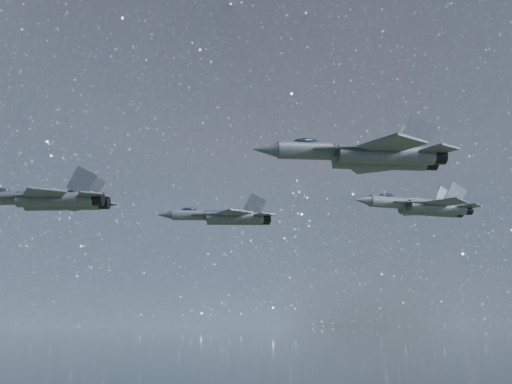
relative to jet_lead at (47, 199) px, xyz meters
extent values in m
cylinder|color=#383E47|center=(-3.78, 1.37, 0.21)|extent=(7.16, 3.80, 1.49)
ellipsoid|color=black|center=(-4.86, 1.76, 0.93)|extent=(2.48, 1.72, 0.74)
cube|color=#383E47|center=(0.89, -0.32, 0.17)|extent=(7.86, 4.01, 1.24)
cylinder|color=#383E47|center=(0.93, -1.35, -0.26)|extent=(8.06, 4.13, 1.49)
cylinder|color=#383E47|center=(1.58, 0.45, -0.26)|extent=(8.06, 4.13, 1.49)
cylinder|color=black|center=(5.06, -2.84, -0.26)|extent=(1.64, 1.72, 1.38)
cylinder|color=black|center=(5.71, -1.05, -0.26)|extent=(1.64, 1.72, 1.38)
cube|color=#383E47|center=(-2.60, -0.43, 0.10)|extent=(4.81, 3.45, 0.11)
cube|color=#383E47|center=(-1.73, 2.00, 0.10)|extent=(5.07, 1.80, 0.11)
cube|color=#383E47|center=(-0.03, -3.44, -0.07)|extent=(4.41, 4.78, 0.19)
cube|color=#383E47|center=(2.18, 2.67, -0.07)|extent=(5.47, 5.39, 0.19)
cube|color=#383E47|center=(4.28, -3.88, -0.07)|extent=(2.58, 2.74, 0.14)
cube|color=#383E47|center=(5.77, 0.25, -0.07)|extent=(3.24, 3.22, 0.14)
cube|color=#383E47|center=(3.45, -2.52, 1.55)|extent=(3.08, 1.52, 3.40)
cube|color=#383E47|center=(4.26, -0.27, 1.55)|extent=(3.25, 1.02, 3.40)
cylinder|color=#383E47|center=(20.76, 27.06, 4.16)|extent=(8.06, 3.45, 1.66)
cone|color=#383E47|center=(15.78, 28.24, 4.16)|extent=(2.83, 2.05, 1.49)
ellipsoid|color=black|center=(19.52, 27.35, 4.96)|extent=(2.73, 1.68, 0.82)
cube|color=#383E47|center=(26.15, 25.77, 4.11)|extent=(8.87, 3.58, 1.39)
cylinder|color=#383E47|center=(26.32, 24.63, 3.63)|extent=(9.09, 3.70, 1.66)
cylinder|color=#383E47|center=(26.81, 26.71, 3.63)|extent=(9.09, 3.70, 1.66)
cylinder|color=black|center=(31.09, 23.50, 3.63)|extent=(1.70, 1.81, 1.53)
cylinder|color=black|center=(31.58, 25.57, 3.63)|extent=(1.70, 1.81, 1.53)
cube|color=#383E47|center=(22.29, 25.21, 4.04)|extent=(5.53, 3.36, 0.13)
cube|color=#383E47|center=(22.96, 28.01, 4.04)|extent=(5.59, 1.41, 0.13)
cube|color=#383E47|center=(25.52, 22.19, 3.84)|extent=(5.30, 5.63, 0.21)
cube|color=#383E47|center=(27.20, 29.24, 3.84)|extent=(6.11, 6.10, 0.21)
cube|color=#383E47|center=(30.35, 22.25, 3.84)|extent=(3.11, 3.25, 0.16)
cube|color=#383E47|center=(31.49, 27.02, 3.84)|extent=(3.61, 3.62, 0.16)
cube|color=#383E47|center=(29.26, 23.66, 5.66)|extent=(3.57, 1.31, 3.79)
cube|color=#383E47|center=(29.88, 26.25, 5.66)|extent=(3.70, 0.73, 3.79)
cylinder|color=#383E47|center=(22.52, -20.67, 1.16)|extent=(7.16, 2.72, 1.48)
cone|color=#383E47|center=(18.05, -19.85, 1.16)|extent=(2.48, 1.72, 1.33)
ellipsoid|color=black|center=(21.40, -20.47, 1.87)|extent=(2.40, 1.39, 0.73)
cube|color=#383E47|center=(27.36, -21.57, 1.12)|extent=(7.89, 2.81, 1.23)
cylinder|color=#383E47|center=(27.56, -22.57, 0.69)|extent=(8.09, 2.90, 1.48)
cylinder|color=#383E47|center=(27.91, -20.70, 0.69)|extent=(8.09, 2.90, 1.48)
cylinder|color=black|center=(31.84, -23.36, 0.69)|extent=(1.46, 1.56, 1.36)
cylinder|color=black|center=(32.19, -21.50, 0.69)|extent=(1.46, 1.56, 1.36)
cube|color=#383E47|center=(23.96, -22.24, 1.05)|extent=(4.96, 2.77, 0.11)
cube|color=#383E47|center=(24.43, -19.72, 1.05)|extent=(4.93, 1.09, 0.11)
cube|color=#383E47|center=(26.96, -24.77, 0.88)|extent=(4.84, 5.11, 0.19)
cube|color=#383E47|center=(28.13, -18.44, 0.88)|extent=(5.40, 5.43, 0.19)
cube|color=#383E47|center=(31.25, -24.50, 0.88)|extent=(2.84, 2.96, 0.14)
cube|color=#383E47|center=(32.04, -20.22, 0.88)|extent=(3.19, 3.21, 0.14)
cube|color=#383E47|center=(30.22, -23.30, 2.49)|extent=(3.21, 1.01, 3.37)
cube|color=#383E47|center=(30.65, -20.97, 2.49)|extent=(3.30, 0.58, 3.37)
cylinder|color=#383E47|center=(41.35, 1.10, 2.18)|extent=(7.16, 1.79, 1.50)
cone|color=#383E47|center=(36.74, 0.91, 2.18)|extent=(2.36, 1.44, 1.34)
ellipsoid|color=black|center=(40.20, 1.05, 2.90)|extent=(2.33, 1.10, 0.74)
cube|color=#383E47|center=(46.34, 1.31, 2.13)|extent=(7.93, 1.77, 1.25)
cylinder|color=#383E47|center=(46.76, 0.37, 1.70)|extent=(8.12, 1.83, 1.50)
cylinder|color=#383E47|center=(46.68, 2.29, 1.70)|extent=(8.12, 1.83, 1.50)
cylinder|color=black|center=(51.17, 0.55, 1.70)|extent=(1.30, 1.43, 1.38)
cylinder|color=black|center=(51.09, 2.47, 1.70)|extent=(1.30, 1.43, 1.38)
cube|color=#383E47|center=(43.13, -0.12, 2.06)|extent=(5.10, 1.79, 0.12)
cube|color=#383E47|center=(43.02, 2.47, 2.06)|extent=(5.10, 2.18, 0.12)
cube|color=#383E47|center=(46.66, -1.94, 1.89)|extent=(5.34, 5.47, 0.19)
cube|color=#383E47|center=(46.39, 4.58, 1.89)|extent=(5.21, 5.39, 0.19)
cube|color=#383E47|center=(50.84, -0.71, 1.89)|extent=(3.15, 3.21, 0.14)
cube|color=#383E47|center=(50.66, 3.70, 1.89)|extent=(3.07, 3.15, 0.14)
cube|color=#383E47|center=(49.55, 0.24, 3.52)|extent=(3.34, 0.46, 3.42)
cube|color=#383E47|center=(49.45, 2.64, 3.52)|extent=(3.33, 0.56, 3.42)
camera|label=1|loc=(4.55, -65.04, -13.01)|focal=42.00mm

